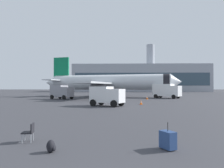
{
  "coord_description": "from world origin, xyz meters",
  "views": [
    {
      "loc": [
        0.02,
        -2.95,
        2.55
      ],
      "look_at": [
        -0.82,
        29.13,
        3.0
      ],
      "focal_mm": 32.83,
      "sensor_mm": 36.0,
      "label": 1
    }
  ],
  "objects_px": {
    "safety_cone_far": "(67,96)",
    "traveller_backpack": "(51,146)",
    "cargo_van": "(107,95)",
    "safety_cone_mid": "(141,102)",
    "rolling_suitcase": "(168,140)",
    "airplane_at_gate": "(108,82)",
    "fuel_truck": "(166,90)",
    "safety_cone_near": "(147,98)",
    "gate_chair": "(29,131)",
    "service_truck": "(62,91)"
  },
  "relations": [
    {
      "from": "cargo_van",
      "to": "airplane_at_gate",
      "type": "bearing_deg",
      "value": 92.04
    },
    {
      "from": "safety_cone_mid",
      "to": "airplane_at_gate",
      "type": "bearing_deg",
      "value": 104.62
    },
    {
      "from": "traveller_backpack",
      "to": "rolling_suitcase",
      "type": "bearing_deg",
      "value": 5.99
    },
    {
      "from": "service_truck",
      "to": "traveller_backpack",
      "type": "relative_size",
      "value": 10.97
    },
    {
      "from": "fuel_truck",
      "to": "rolling_suitcase",
      "type": "bearing_deg",
      "value": -103.36
    },
    {
      "from": "safety_cone_mid",
      "to": "service_truck",
      "type": "bearing_deg",
      "value": 139.7
    },
    {
      "from": "fuel_truck",
      "to": "cargo_van",
      "type": "xyz_separation_m",
      "value": [
        -12.44,
        -19.1,
        -0.32
      ]
    },
    {
      "from": "safety_cone_far",
      "to": "rolling_suitcase",
      "type": "xyz_separation_m",
      "value": [
        14.48,
        -41.39,
        0.07
      ]
    },
    {
      "from": "safety_cone_mid",
      "to": "gate_chair",
      "type": "xyz_separation_m",
      "value": [
        -7.49,
        -20.26,
        0.19
      ]
    },
    {
      "from": "airplane_at_gate",
      "to": "rolling_suitcase",
      "type": "relative_size",
      "value": 32.16
    },
    {
      "from": "safety_cone_mid",
      "to": "safety_cone_far",
      "type": "relative_size",
      "value": 0.97
    },
    {
      "from": "service_truck",
      "to": "safety_cone_far",
      "type": "xyz_separation_m",
      "value": [
        -0.79,
        7.4,
        -1.29
      ]
    },
    {
      "from": "safety_cone_near",
      "to": "safety_cone_mid",
      "type": "height_order",
      "value": "safety_cone_near"
    },
    {
      "from": "airplane_at_gate",
      "to": "safety_cone_near",
      "type": "bearing_deg",
      "value": -48.31
    },
    {
      "from": "fuel_truck",
      "to": "traveller_backpack",
      "type": "height_order",
      "value": "fuel_truck"
    },
    {
      "from": "service_truck",
      "to": "traveller_backpack",
      "type": "xyz_separation_m",
      "value": [
        9.06,
        -34.48,
        -1.37
      ]
    },
    {
      "from": "safety_cone_near",
      "to": "safety_cone_mid",
      "type": "distance_m",
      "value": 12.79
    },
    {
      "from": "fuel_truck",
      "to": "safety_cone_near",
      "type": "xyz_separation_m",
      "value": [
        -4.93,
        -4.03,
        -1.46
      ]
    },
    {
      "from": "fuel_truck",
      "to": "cargo_van",
      "type": "height_order",
      "value": "fuel_truck"
    },
    {
      "from": "safety_cone_far",
      "to": "cargo_van",
      "type": "bearing_deg",
      "value": -64.16
    },
    {
      "from": "safety_cone_near",
      "to": "cargo_van",
      "type": "bearing_deg",
      "value": -116.48
    },
    {
      "from": "fuel_truck",
      "to": "rolling_suitcase",
      "type": "xyz_separation_m",
      "value": [
        -8.97,
        -37.76,
        -1.38
      ]
    },
    {
      "from": "airplane_at_gate",
      "to": "rolling_suitcase",
      "type": "xyz_separation_m",
      "value": [
        4.35,
        -43.14,
        -3.27
      ]
    },
    {
      "from": "safety_cone_mid",
      "to": "safety_cone_far",
      "type": "distance_m",
      "value": 25.66
    },
    {
      "from": "cargo_van",
      "to": "safety_cone_far",
      "type": "distance_m",
      "value": 25.29
    },
    {
      "from": "safety_cone_near",
      "to": "safety_cone_far",
      "type": "bearing_deg",
      "value": 157.52
    },
    {
      "from": "service_truck",
      "to": "fuel_truck",
      "type": "bearing_deg",
      "value": 9.43
    },
    {
      "from": "service_truck",
      "to": "gate_chair",
      "type": "distance_m",
      "value": 33.91
    },
    {
      "from": "safety_cone_near",
      "to": "gate_chair",
      "type": "bearing_deg",
      "value": -107.22
    },
    {
      "from": "airplane_at_gate",
      "to": "rolling_suitcase",
      "type": "height_order",
      "value": "airplane_at_gate"
    },
    {
      "from": "safety_cone_mid",
      "to": "fuel_truck",
      "type": "bearing_deg",
      "value": 65.33
    },
    {
      "from": "safety_cone_mid",
      "to": "rolling_suitcase",
      "type": "height_order",
      "value": "rolling_suitcase"
    },
    {
      "from": "cargo_van",
      "to": "safety_cone_mid",
      "type": "xyz_separation_m",
      "value": [
        4.84,
        2.56,
        -1.14
      ]
    },
    {
      "from": "safety_cone_mid",
      "to": "safety_cone_far",
      "type": "height_order",
      "value": "safety_cone_far"
    },
    {
      "from": "safety_cone_mid",
      "to": "gate_chair",
      "type": "bearing_deg",
      "value": -110.3
    },
    {
      "from": "safety_cone_near",
      "to": "safety_cone_mid",
      "type": "xyz_separation_m",
      "value": [
        -2.67,
        -12.51,
        -0.01
      ]
    },
    {
      "from": "safety_cone_near",
      "to": "gate_chair",
      "type": "relative_size",
      "value": 0.74
    },
    {
      "from": "safety_cone_far",
      "to": "traveller_backpack",
      "type": "distance_m",
      "value": 43.02
    },
    {
      "from": "cargo_van",
      "to": "safety_cone_mid",
      "type": "distance_m",
      "value": 5.6
    },
    {
      "from": "fuel_truck",
      "to": "traveller_backpack",
      "type": "distance_m",
      "value": 40.62
    },
    {
      "from": "service_truck",
      "to": "gate_chair",
      "type": "height_order",
      "value": "service_truck"
    },
    {
      "from": "cargo_van",
      "to": "gate_chair",
      "type": "relative_size",
      "value": 5.62
    },
    {
      "from": "cargo_van",
      "to": "safety_cone_near",
      "type": "xyz_separation_m",
      "value": [
        7.51,
        15.07,
        -1.13
      ]
    },
    {
      "from": "rolling_suitcase",
      "to": "gate_chair",
      "type": "relative_size",
      "value": 1.28
    },
    {
      "from": "cargo_van",
      "to": "safety_cone_far",
      "type": "height_order",
      "value": "cargo_van"
    },
    {
      "from": "fuel_truck",
      "to": "airplane_at_gate",
      "type": "bearing_deg",
      "value": 158.0
    },
    {
      "from": "gate_chair",
      "to": "safety_cone_near",
      "type": "bearing_deg",
      "value": 72.78
    },
    {
      "from": "safety_cone_mid",
      "to": "traveller_backpack",
      "type": "distance_m",
      "value": 22.52
    },
    {
      "from": "safety_cone_mid",
      "to": "rolling_suitcase",
      "type": "xyz_separation_m",
      "value": [
        -1.37,
        -21.22,
        0.08
      ]
    },
    {
      "from": "service_truck",
      "to": "safety_cone_far",
      "type": "bearing_deg",
      "value": 96.07
    }
  ]
}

